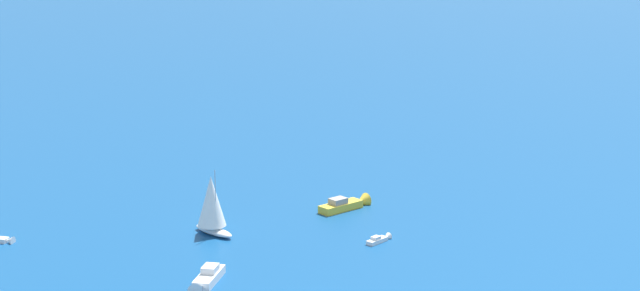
% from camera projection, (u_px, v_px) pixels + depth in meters
% --- Properties ---
extents(sailboat_far_port, '(8.13, 8.15, 11.60)m').
position_uv_depth(sailboat_far_port, '(212.00, 204.00, 166.75)').
color(sailboat_far_port, white).
rests_on(sailboat_far_port, ground_plane).
extents(motorboat_offshore, '(4.84, 4.67, 1.55)m').
position_uv_depth(motorboat_offshore, '(380.00, 239.00, 163.82)').
color(motorboat_offshore, white).
rests_on(motorboat_offshore, ground_plane).
extents(motorboat_ahead, '(9.28, 10.27, 3.20)m').
position_uv_depth(motorboat_ahead, '(347.00, 204.00, 182.18)').
color(motorboat_ahead, gold).
rests_on(motorboat_ahead, ground_plane).
extents(motorboat_mid_cluster, '(10.60, 4.82, 2.98)m').
position_uv_depth(motorboat_mid_cluster, '(206.00, 280.00, 144.43)').
color(motorboat_mid_cluster, white).
rests_on(motorboat_mid_cluster, ground_plane).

